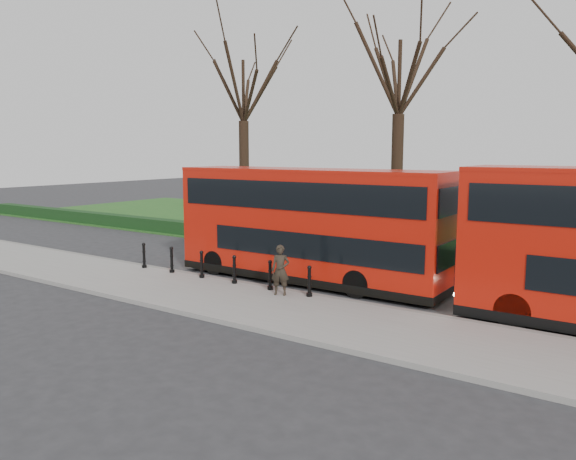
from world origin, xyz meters
The scene contains 12 objects.
ground centered at (0.00, 0.00, 0.00)m, with size 120.00×120.00×0.00m, color #28282B.
pavement centered at (0.00, -3.00, 0.07)m, with size 60.00×4.00×0.15m, color gray.
kerb centered at (0.00, -1.00, 0.07)m, with size 60.00×0.25×0.16m, color slate.
grass_verge centered at (0.00, 15.00, 0.03)m, with size 60.00×18.00×0.06m, color #1F541C.
hedge centered at (0.00, 6.80, 0.40)m, with size 60.00×0.90×0.80m, color black.
yellow_line_outer centered at (0.00, -0.70, 0.01)m, with size 60.00×0.10×0.01m, color yellow.
yellow_line_inner centered at (0.00, -0.50, 0.01)m, with size 60.00×0.10×0.01m, color yellow.
tree_left centered at (-8.00, 10.00, 8.90)m, with size 7.83×7.83×12.24m.
tree_mid centered at (2.00, 10.00, 8.97)m, with size 7.90×7.90×12.34m.
bollard_row centered at (-0.11, -1.35, 0.65)m, with size 8.29×0.15×1.00m.
bus_lead centered at (2.44, 0.96, 2.16)m, with size 10.79×2.48×4.29m.
pedestrian centered at (3.05, -1.73, 1.00)m, with size 0.62×0.41×1.70m, color black.
Camera 1 is at (13.74, -16.77, 5.00)m, focal length 35.00 mm.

